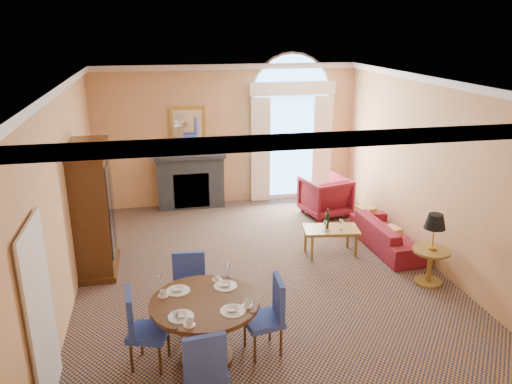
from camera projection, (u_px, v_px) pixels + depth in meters
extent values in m
plane|color=#14213F|center=(262.00, 274.00, 8.47)|extent=(7.50, 7.50, 0.00)
cube|color=tan|center=(227.00, 136.00, 11.44)|extent=(6.00, 0.04, 3.20)
cube|color=tan|center=(65.00, 196.00, 7.38)|extent=(0.04, 7.50, 3.20)
cube|color=tan|center=(433.00, 173.00, 8.54)|extent=(0.04, 7.50, 3.20)
cube|color=silver|center=(263.00, 82.00, 7.45)|extent=(6.00, 7.50, 0.04)
cube|color=silver|center=(263.00, 86.00, 7.47)|extent=(6.00, 7.50, 0.12)
cube|color=silver|center=(41.00, 318.00, 5.34)|extent=(0.08, 0.90, 2.06)
cube|color=#31353A|center=(191.00, 182.00, 11.40)|extent=(1.50, 0.40, 1.20)
cube|color=#31353A|center=(189.00, 155.00, 11.17)|extent=(1.60, 0.46, 0.08)
cube|color=gold|center=(188.00, 129.00, 11.18)|extent=(0.80, 0.04, 1.00)
cube|color=white|center=(188.00, 129.00, 11.16)|extent=(0.64, 0.02, 0.84)
cube|color=silver|center=(290.00, 148.00, 11.82)|extent=(1.90, 0.04, 2.50)
cube|color=#8EB9EE|center=(290.00, 148.00, 11.81)|extent=(1.70, 0.02, 2.30)
cylinder|color=silver|center=(292.00, 94.00, 11.42)|extent=(1.90, 0.04, 1.90)
cube|color=beige|center=(261.00, 150.00, 11.57)|extent=(0.45, 0.06, 2.45)
cube|color=beige|center=(322.00, 147.00, 11.85)|extent=(0.45, 0.06, 2.45)
cube|color=beige|center=(293.00, 88.00, 11.26)|extent=(2.00, 0.08, 0.30)
cube|color=#3C210D|center=(93.00, 214.00, 8.28)|extent=(0.57, 1.04, 2.07)
cube|color=#3C210D|center=(86.00, 148.00, 7.93)|extent=(0.64, 1.14, 0.17)
cube|color=#3C210D|center=(99.00, 267.00, 8.60)|extent=(0.64, 1.14, 0.10)
cylinder|color=#3C210D|center=(205.00, 303.00, 6.04)|extent=(1.34, 1.34, 0.06)
cylinder|color=#3C210D|center=(206.00, 333.00, 6.17)|extent=(0.18, 0.18, 0.79)
cylinder|color=#3C210D|center=(207.00, 357.00, 6.29)|extent=(0.67, 0.67, 0.07)
cylinder|color=white|center=(225.00, 286.00, 6.36)|extent=(0.30, 0.30, 0.01)
imported|color=white|center=(225.00, 284.00, 6.36)|extent=(0.15, 0.15, 0.04)
imported|color=white|center=(217.00, 277.00, 6.51)|extent=(0.09, 0.09, 0.07)
cylinder|color=white|center=(178.00, 291.00, 6.25)|extent=(0.30, 0.30, 0.01)
imported|color=white|center=(178.00, 289.00, 6.24)|extent=(0.15, 0.15, 0.04)
imported|color=white|center=(163.00, 293.00, 6.13)|extent=(0.09, 0.09, 0.07)
cylinder|color=white|center=(181.00, 317.00, 5.69)|extent=(0.30, 0.30, 0.01)
imported|color=white|center=(181.00, 315.00, 5.68)|extent=(0.15, 0.15, 0.04)
imported|color=white|center=(189.00, 322.00, 5.52)|extent=(0.09, 0.09, 0.07)
cylinder|color=white|center=(233.00, 311.00, 5.81)|extent=(0.30, 0.30, 0.01)
imported|color=white|center=(233.00, 309.00, 5.80)|extent=(0.15, 0.15, 0.04)
imported|color=white|center=(247.00, 303.00, 5.91)|extent=(0.09, 0.09, 0.07)
cube|color=#263C97|center=(193.00, 296.00, 6.90)|extent=(0.55, 0.55, 0.08)
cube|color=#263C97|center=(189.00, 270.00, 6.99)|extent=(0.46, 0.12, 0.54)
cylinder|color=#3C210D|center=(201.00, 302.00, 7.20)|extent=(0.04, 0.04, 0.41)
cylinder|color=#3C210D|center=(177.00, 308.00, 7.06)|extent=(0.04, 0.04, 0.41)
cylinder|color=#3C210D|center=(210.00, 314.00, 6.90)|extent=(0.04, 0.04, 0.41)
cylinder|color=#3C210D|center=(185.00, 321.00, 6.75)|extent=(0.04, 0.04, 0.41)
cube|color=#263C97|center=(206.00, 370.00, 5.42)|extent=(0.47, 0.47, 0.08)
cube|color=#263C97|center=(205.00, 359.00, 5.13)|extent=(0.46, 0.12, 0.54)
cylinder|color=#3C210D|center=(189.00, 380.00, 5.62)|extent=(0.04, 0.04, 0.41)
cylinder|color=#3C210D|center=(220.00, 375.00, 5.70)|extent=(0.04, 0.04, 0.41)
cube|color=#263C97|center=(263.00, 321.00, 6.32)|extent=(0.53, 0.53, 0.08)
cube|color=#263C97|center=(279.00, 298.00, 6.27)|extent=(0.08, 0.46, 0.54)
cylinder|color=#3C210D|center=(281.00, 342.00, 6.30)|extent=(0.04, 0.04, 0.41)
cylinder|color=#3C210D|center=(270.00, 327.00, 6.61)|extent=(0.04, 0.04, 0.41)
cylinder|color=#3C210D|center=(255.00, 348.00, 6.17)|extent=(0.04, 0.04, 0.41)
cylinder|color=#3C210D|center=(245.00, 333.00, 6.49)|extent=(0.04, 0.04, 0.41)
cube|color=#263C97|center=(149.00, 333.00, 6.07)|extent=(0.57, 0.57, 0.08)
cube|color=#263C97|center=(130.00, 313.00, 5.95)|extent=(0.10, 0.46, 0.54)
cylinder|color=#3C210D|center=(141.00, 340.00, 6.33)|extent=(0.04, 0.04, 0.41)
cylinder|color=#3C210D|center=(131.00, 358.00, 6.00)|extent=(0.04, 0.04, 0.41)
cylinder|color=#3C210D|center=(169.00, 342.00, 6.29)|extent=(0.04, 0.04, 0.41)
cylinder|color=#3C210D|center=(160.00, 360.00, 5.96)|extent=(0.04, 0.04, 0.41)
imported|color=maroon|center=(388.00, 234.00, 9.37)|extent=(0.81, 1.92, 0.55)
imported|color=maroon|center=(325.00, 196.00, 10.98)|extent=(1.11, 1.13, 0.86)
cube|color=olive|center=(331.00, 230.00, 9.07)|extent=(1.06, 0.69, 0.05)
cylinder|color=olive|center=(312.00, 249.00, 8.89)|extent=(0.05, 0.05, 0.44)
cylinder|color=olive|center=(356.00, 245.00, 9.05)|extent=(0.05, 0.05, 0.44)
cylinder|color=olive|center=(305.00, 240.00, 9.25)|extent=(0.05, 0.05, 0.44)
cylinder|color=olive|center=(348.00, 236.00, 9.41)|extent=(0.05, 0.05, 0.44)
cylinder|color=olive|center=(432.00, 251.00, 7.99)|extent=(0.60, 0.60, 0.04)
cylinder|color=olive|center=(430.00, 267.00, 8.09)|extent=(0.08, 0.08, 0.56)
cylinder|color=olive|center=(428.00, 281.00, 8.17)|extent=(0.44, 0.44, 0.04)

